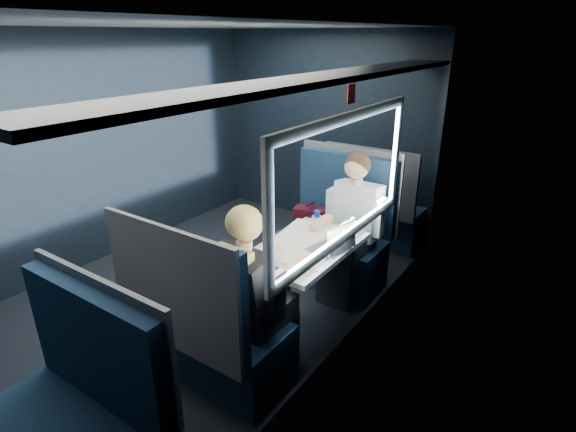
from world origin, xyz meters
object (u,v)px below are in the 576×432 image
Objects in this scene: seat_bay_far at (208,330)px; seat_row_back at (81,423)px; cup at (351,228)px; woman at (251,289)px; bottle_small at (351,232)px; man at (352,220)px; laptop at (334,244)px; seat_row_front at (374,210)px; seat_bay_near at (334,237)px; table at (302,254)px.

seat_bay_far is 0.92m from seat_row_back.
seat_bay_far reaches higher than cup.
bottle_small is at bearing 76.17° from woman.
woman is at bearing -103.83° from bottle_small.
cup is at bearing 82.71° from woman.
woman is 1.12m from cup.
seat_bay_far is 1.62m from man.
seat_row_front is at bearing 103.81° from laptop.
woman is 13.28× the size of cup.
man reaches higher than seat_bay_near.
seat_bay_far reaches higher than bottle_small.
seat_row_back is (-0.18, -1.80, -0.25)m from table.
laptop is at bearing 76.59° from woman.
bottle_small is at bearing -62.83° from cup.
laptop reaches higher than bottle_small.
man is at bearing 116.00° from bottle_small.
seat_row_front is 3.44× the size of laptop.
laptop is 0.19m from bottle_small.
seat_bay_far is at bearing -99.03° from man.
man reaches higher than cup.
woman is at bearing 77.07° from seat_row_back.
seat_bay_far is at bearing -146.18° from woman.
seat_row_front is at bearing 107.01° from bottle_small.
woman is at bearing -90.00° from man.
laptop is at bearing -83.78° from cup.
seat_bay_near reaches higher than laptop.
bottle_small is at bearing -52.84° from seat_bay_near.
seat_bay_far is 0.95× the size of woman.
bottle_small is (0.48, -1.57, 0.43)m from seat_row_front.
man reaches higher than table.
seat_row_back is at bearing -95.72° from man.
bottle_small is at bearing 66.46° from seat_bay_far.
seat_bay_far is at bearing -115.00° from laptop.
seat_row_back is (0.00, -3.59, 0.00)m from seat_row_front.
seat_row_back is (0.00, -0.92, -0.00)m from seat_bay_far.
seat_row_back is at bearing -89.80° from seat_bay_near.
seat_row_front is at bearing 90.00° from seat_row_back.
man is 1.00× the size of woman.
seat_bay_far is at bearing -113.54° from bottle_small.
seat_bay_far is 1.38m from cup.
seat_row_back is 2.26m from cup.
man is at bearing 115.31° from cup.
seat_row_front is at bearing 90.00° from seat_bay_far.
seat_bay_far is at bearing -90.00° from seat_row_front.
bottle_small is (0.23, -0.47, 0.12)m from man.
table is 0.29m from laptop.
seat_bay_near is 0.72m from cup.
seat_bay_far reaches higher than seat_row_back.
seat_bay_near is at bearing 90.31° from seat_bay_far.
seat_row_back reaches higher than cup.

